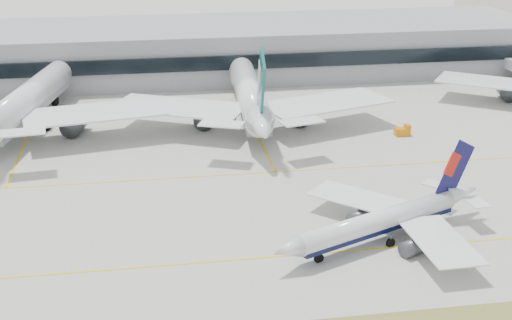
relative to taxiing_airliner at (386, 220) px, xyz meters
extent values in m
plane|color=#A7A49C|center=(-25.25, 2.16, -3.52)|extent=(3000.00, 3000.00, 0.00)
cube|color=yellow|center=(-25.25, -2.84, -3.49)|extent=(360.00, 0.45, 0.04)
cube|color=yellow|center=(-25.25, 32.16, -3.49)|extent=(360.00, 0.45, 0.04)
cylinder|color=white|center=(-1.46, -0.64, 0.27)|extent=(30.21, 15.79, 3.44)
cube|color=black|center=(-1.46, -0.64, -0.68)|extent=(29.43, 15.06, 1.55)
cone|color=white|center=(-18.08, -7.92, 0.27)|extent=(5.79, 5.08, 3.44)
cone|color=white|center=(16.16, 7.08, 0.70)|extent=(7.79, 5.96, 3.44)
cube|color=white|center=(-1.58, 9.73, -0.25)|extent=(17.57, 17.42, 0.21)
cube|color=white|center=(13.16, 10.65, 0.96)|extent=(5.49, 5.63, 0.14)
cylinder|color=#3F4247|center=(-1.92, 6.11, -2.14)|extent=(5.84, 4.47, 2.58)
cube|color=#3F4247|center=(-1.92, 6.11, -1.11)|extent=(2.11, 1.11, 1.20)
cube|color=white|center=(6.09, -7.75, -0.25)|extent=(8.27, 17.18, 0.21)
cube|color=white|center=(16.75, 2.46, 0.96)|extent=(3.52, 5.10, 0.14)
cylinder|color=#3F4247|center=(3.19, -5.55, -2.14)|extent=(5.84, 4.47, 2.58)
cube|color=#3F4247|center=(3.19, -5.55, -1.11)|extent=(2.11, 1.11, 1.20)
cube|color=#0B0A41|center=(14.16, 6.20, 5.50)|extent=(7.91, 3.70, 10.78)
cube|color=#B8140C|center=(13.36, 5.85, 6.66)|extent=(3.67, 1.89, 4.62)
cylinder|color=#3F4247|center=(-12.41, -5.44, -2.48)|extent=(0.41, 0.41, 2.06)
cylinder|color=black|center=(-12.41, -5.44, -2.91)|extent=(1.66, 1.17, 1.55)
cylinder|color=#3F4247|center=(0.24, -2.34, -2.48)|extent=(0.41, 0.41, 2.06)
cylinder|color=black|center=(0.24, -2.34, -2.91)|extent=(1.66, 1.17, 1.55)
cylinder|color=#3F4247|center=(-1.56, 1.76, -2.48)|extent=(0.41, 0.41, 2.06)
cylinder|color=black|center=(-1.56, 1.76, -2.91)|extent=(1.66, 1.17, 1.55)
cylinder|color=white|center=(-64.98, 69.66, 3.78)|extent=(16.51, 50.48, 6.64)
cube|color=slate|center=(-64.98, 69.66, 1.96)|extent=(15.33, 49.30, 2.99)
cone|color=white|center=(-59.22, 97.99, 3.78)|extent=(8.03, 8.83, 6.64)
cube|color=white|center=(-48.90, 58.87, 2.79)|extent=(33.97, 20.15, 0.40)
cube|color=white|center=(-62.23, 39.95, 5.11)|extent=(9.78, 5.90, 0.27)
cylinder|color=#3F4247|center=(-54.09, 63.31, -0.86)|extent=(6.54, 9.18, 4.98)
cube|color=#3F4247|center=(-54.09, 63.31, 1.13)|extent=(1.18, 3.51, 2.32)
cylinder|color=#3F4247|center=(-61.18, 88.34, -1.52)|extent=(0.80, 0.80, 3.98)
cylinder|color=black|center=(-61.18, 88.34, -2.35)|extent=(1.73, 3.16, 2.99)
cylinder|color=#3F4247|center=(-69.49, 69.16, -1.52)|extent=(0.80, 0.80, 3.98)
cylinder|color=black|center=(-69.49, 69.16, -2.35)|extent=(1.73, 3.16, 2.99)
cylinder|color=#3F4247|center=(-61.03, 67.44, -1.52)|extent=(0.80, 0.80, 3.98)
cylinder|color=black|center=(-61.03, 67.44, -2.35)|extent=(1.73, 3.16, 2.99)
cylinder|color=white|center=(-12.14, 66.89, 3.58)|extent=(9.42, 49.08, 6.45)
cube|color=slate|center=(-12.14, 66.89, 1.81)|extent=(8.40, 48.05, 2.90)
cone|color=white|center=(-10.42, 94.96, 3.58)|extent=(6.90, 7.83, 6.45)
cone|color=white|center=(-13.97, 37.14, 4.39)|extent=(7.10, 11.21, 6.45)
cube|color=white|center=(4.81, 58.68, 2.61)|extent=(33.88, 23.29, 0.39)
cube|color=white|center=(-5.47, 38.66, 4.87)|extent=(9.93, 6.85, 0.26)
cylinder|color=#3F4247|center=(-0.79, 62.26, -0.93)|extent=(5.33, 8.41, 4.84)
cube|color=#3F4247|center=(-0.79, 62.26, 1.00)|extent=(0.69, 3.41, 2.26)
cube|color=white|center=(-29.97, 60.81, 2.61)|extent=(34.07, 26.15, 0.39)
cube|color=white|center=(-22.22, 39.68, 4.87)|extent=(10.14, 7.72, 0.26)
cylinder|color=#3F4247|center=(-23.98, 63.68, -0.93)|extent=(5.33, 8.41, 4.84)
cube|color=#3F4247|center=(-23.98, 63.68, 1.00)|extent=(0.69, 3.41, 2.26)
cube|color=#135753|center=(-13.76, 40.52, 12.05)|extent=(1.41, 13.50, 17.30)
cube|color=silver|center=(-13.68, 41.87, 13.93)|extent=(1.08, 6.12, 7.41)
cylinder|color=#3F4247|center=(-11.01, 85.40, -1.58)|extent=(0.77, 0.77, 3.87)
cylinder|color=black|center=(-11.01, 85.40, -2.39)|extent=(1.30, 2.97, 2.90)
cylinder|color=#3F4247|center=(-16.41, 65.80, -1.58)|extent=(0.77, 0.77, 3.87)
cylinder|color=black|center=(-16.41, 65.80, -2.39)|extent=(1.30, 2.97, 2.90)
cylinder|color=#3F4247|center=(-8.04, 65.29, -1.58)|extent=(0.77, 0.77, 3.87)
cylinder|color=black|center=(-8.04, 65.29, -2.39)|extent=(1.30, 2.97, 2.90)
cube|color=white|center=(54.11, 72.45, 2.00)|extent=(30.13, 26.57, 0.35)
cylinder|color=#3F4247|center=(59.86, 74.06, -1.19)|extent=(5.93, 8.13, 4.36)
cube|color=#3F4247|center=(59.86, 74.06, 0.55)|extent=(1.13, 3.07, 2.03)
cube|color=gray|center=(-25.25, 117.16, 3.98)|extent=(280.00, 42.00, 15.00)
cube|color=black|center=(-25.25, 95.66, 4.43)|extent=(280.00, 1.20, 4.00)
cube|color=beige|center=(84.75, 137.16, 10.58)|extent=(2.00, 57.00, 27.90)
cube|color=orange|center=(21.23, 49.82, -2.62)|extent=(3.50, 2.00, 1.80)
cube|color=orange|center=(22.43, 49.82, -1.42)|extent=(1.20, 1.80, 1.00)
cylinder|color=black|center=(20.03, 49.02, -3.17)|extent=(0.70, 0.30, 0.70)
cylinder|color=black|center=(20.03, 50.62, -3.17)|extent=(0.70, 0.30, 0.70)
cylinder|color=black|center=(22.43, 49.02, -3.17)|extent=(0.70, 0.30, 0.70)
cylinder|color=black|center=(22.43, 50.62, -3.17)|extent=(0.70, 0.30, 0.70)
camera|label=1|loc=(-37.53, -99.89, 50.70)|focal=50.00mm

